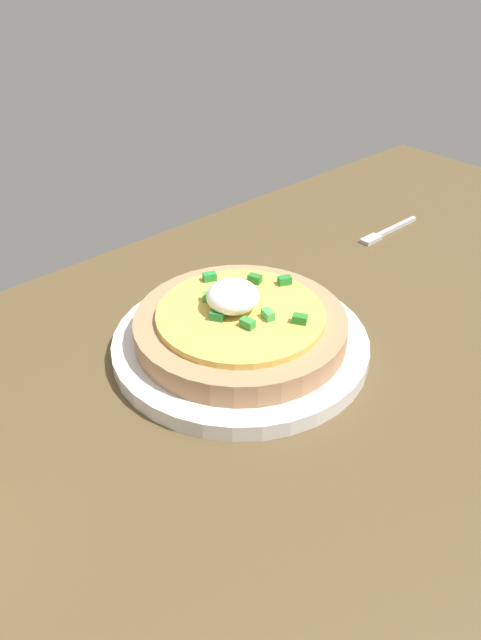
# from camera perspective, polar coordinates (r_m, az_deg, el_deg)

# --- Properties ---
(dining_table) EXTENTS (1.18, 0.75, 0.03)m
(dining_table) POSITION_cam_1_polar(r_m,az_deg,el_deg) (0.56, 9.71, -8.66)
(dining_table) COLOR brown
(dining_table) RESTS_ON ground
(plate) EXTENTS (0.24, 0.24, 0.02)m
(plate) POSITION_cam_1_polar(r_m,az_deg,el_deg) (0.59, -0.00, -2.22)
(plate) COLOR silver
(plate) RESTS_ON dining_table
(pizza) EXTENTS (0.20, 0.20, 0.06)m
(pizza) POSITION_cam_1_polar(r_m,az_deg,el_deg) (0.58, -0.04, -0.35)
(pizza) COLOR tan
(pizza) RESTS_ON plate
(fork) EXTENTS (0.11, 0.01, 0.01)m
(fork) POSITION_cam_1_polar(r_m,az_deg,el_deg) (0.83, 13.07, 7.80)
(fork) COLOR #B7B7BC
(fork) RESTS_ON dining_table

